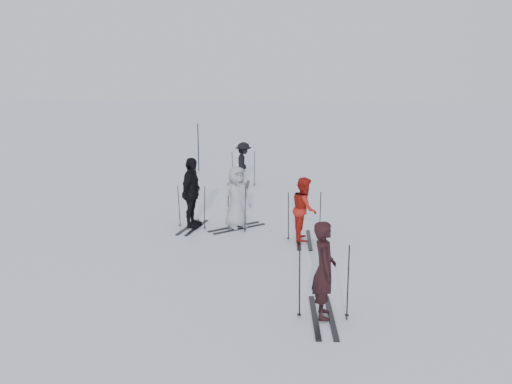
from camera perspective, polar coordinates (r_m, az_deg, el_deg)
ground at (r=13.49m, az=-0.79°, el=-5.04°), size 120.00×120.00×0.00m
skier_near_dark at (r=9.34m, az=6.82°, el=-7.89°), size 0.47×0.64×1.61m
skier_red at (r=13.48m, az=4.86°, el=-1.79°), size 0.66×0.80×1.50m
skier_grey at (r=14.46m, az=-1.94°, el=-0.63°), size 0.89×0.91×1.58m
skier_uphill_left at (r=14.56m, az=-6.48°, el=-0.18°), size 0.51×1.08×1.79m
skier_uphill_far at (r=19.82m, az=-1.26°, el=2.77°), size 0.70×1.04×1.50m
skis_near_dark at (r=9.40m, az=6.80°, el=-8.84°), size 1.88×1.19×1.28m
skis_red at (r=13.51m, az=4.85°, el=-2.37°), size 1.78×1.11×1.22m
skis_grey at (r=14.51m, az=-1.94°, el=-1.37°), size 1.79×1.73×1.19m
skis_uphill_left at (r=14.63m, az=-6.45°, el=-1.43°), size 1.62×0.94×1.14m
skis_uphill_far at (r=19.84m, az=-1.26°, el=2.42°), size 1.83×1.16×1.25m
piste_marker at (r=22.85m, az=-5.79°, el=4.46°), size 0.05×0.05×1.88m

